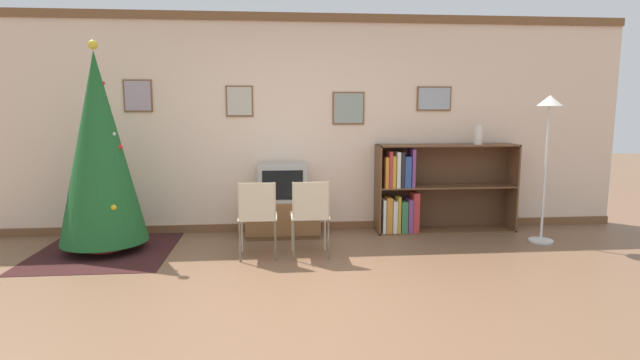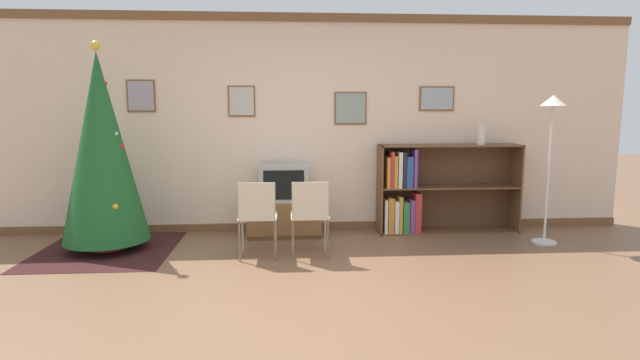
{
  "view_description": "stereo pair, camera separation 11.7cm",
  "coord_description": "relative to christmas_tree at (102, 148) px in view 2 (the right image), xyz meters",
  "views": [
    {
      "loc": [
        -0.22,
        -3.83,
        1.58
      ],
      "look_at": [
        0.25,
        1.34,
        0.81
      ],
      "focal_mm": 28.0,
      "sensor_mm": 36.0,
      "label": 1
    },
    {
      "loc": [
        -0.11,
        -3.84,
        1.58
      ],
      "look_at": [
        0.25,
        1.34,
        0.81
      ],
      "focal_mm": 28.0,
      "sensor_mm": 36.0,
      "label": 2
    }
  ],
  "objects": [
    {
      "name": "ground_plane",
      "position": [
        2.09,
        -1.69,
        -1.13
      ],
      "size": [
        24.0,
        24.0,
        0.0
      ],
      "primitive_type": "plane",
      "color": "brown"
    },
    {
      "name": "wall_back",
      "position": [
        2.09,
        0.78,
        0.22
      ],
      "size": [
        8.55,
        0.11,
        2.7
      ],
      "color": "beige",
      "rests_on": "ground_plane"
    },
    {
      "name": "area_rug",
      "position": [
        -0.0,
        0.0,
        -1.12
      ],
      "size": [
        1.45,
        1.63,
        0.01
      ],
      "color": "#381919",
      "rests_on": "ground_plane"
    },
    {
      "name": "christmas_tree",
      "position": [
        0.0,
        0.0,
        0.0
      ],
      "size": [
        0.92,
        0.92,
        2.25
      ],
      "color": "maroon",
      "rests_on": "area_rug"
    },
    {
      "name": "tv_console",
      "position": [
        1.96,
        0.47,
        -0.9
      ],
      "size": [
        0.89,
        0.47,
        0.45
      ],
      "color": "brown",
      "rests_on": "ground_plane"
    },
    {
      "name": "television",
      "position": [
        1.96,
        0.47,
        -0.46
      ],
      "size": [
        0.58,
        0.46,
        0.44
      ],
      "color": "#9E9E99",
      "rests_on": "tv_console"
    },
    {
      "name": "folding_chair_left",
      "position": [
        1.69,
        -0.46,
        -0.65
      ],
      "size": [
        0.4,
        0.4,
        0.82
      ],
      "color": "beige",
      "rests_on": "ground_plane"
    },
    {
      "name": "folding_chair_right",
      "position": [
        2.23,
        -0.46,
        -0.65
      ],
      "size": [
        0.4,
        0.4,
        0.82
      ],
      "color": "beige",
      "rests_on": "ground_plane"
    },
    {
      "name": "bookshelf",
      "position": [
        3.71,
        0.54,
        -0.61
      ],
      "size": [
        1.77,
        0.36,
        1.11
      ],
      "color": "brown",
      "rests_on": "ground_plane"
    },
    {
      "name": "vase",
      "position": [
        4.4,
        0.49,
        0.1
      ],
      "size": [
        0.1,
        0.1,
        0.24
      ],
      "color": "silver",
      "rests_on": "bookshelf"
    },
    {
      "name": "standing_lamp",
      "position": [
        4.98,
        -0.08,
        0.18
      ],
      "size": [
        0.28,
        0.28,
        1.7
      ],
      "color": "silver",
      "rests_on": "ground_plane"
    }
  ]
}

